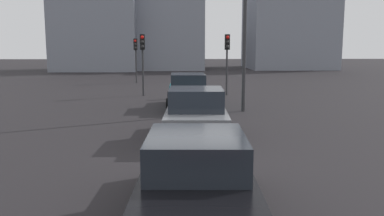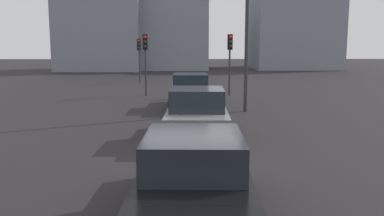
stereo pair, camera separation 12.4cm
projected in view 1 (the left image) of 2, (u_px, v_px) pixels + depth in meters
ground_plane at (190, 158)px, 11.11m from camera, size 160.00×160.00×0.20m
car_teal_lead at (188, 92)px, 19.37m from camera, size 4.51×2.04×1.64m
car_grey_second at (196, 115)px, 12.83m from camera, size 4.13×2.21×1.65m
car_black_third at (196, 176)px, 7.01m from camera, size 4.50×2.18×1.50m
traffic_light_near_left at (227, 52)px, 23.92m from camera, size 0.32×0.29×3.61m
traffic_light_near_right at (143, 52)px, 23.70m from camera, size 0.32×0.29×3.61m
traffic_light_far_left at (136, 51)px, 32.12m from camera, size 0.32×0.30×3.50m
building_facade_left at (288, 22)px, 52.86m from camera, size 11.04×10.34×11.94m
building_facade_center at (165, 29)px, 51.13m from camera, size 9.13×9.61×10.02m
building_facade_right at (96, 3)px, 48.13m from camera, size 8.31×9.74×15.81m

